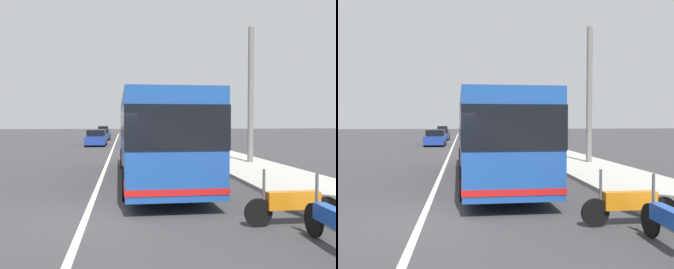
% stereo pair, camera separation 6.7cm
% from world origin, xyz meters
% --- Properties ---
extents(ground_plane, '(220.00, 220.00, 0.00)m').
position_xyz_m(ground_plane, '(0.00, 0.00, 0.00)').
color(ground_plane, '#38383A').
extents(sidewalk_curb, '(110.00, 3.60, 0.14)m').
position_xyz_m(sidewalk_curb, '(10.00, -7.09, 0.07)').
color(sidewalk_curb, '#B2ADA3').
rests_on(sidewalk_curb, ground).
extents(lane_divider_line, '(110.00, 0.16, 0.01)m').
position_xyz_m(lane_divider_line, '(10.00, 0.00, 0.00)').
color(lane_divider_line, silver).
rests_on(lane_divider_line, ground).
extents(coach_bus, '(11.76, 2.75, 3.17)m').
position_xyz_m(coach_bus, '(5.55, -2.12, 1.81)').
color(coach_bus, '#1E4C9E').
rests_on(coach_bus, ground).
extents(motorcycle_far_end, '(2.23, 0.27, 1.29)m').
position_xyz_m(motorcycle_far_end, '(-2.85, -4.64, 0.48)').
color(motorcycle_far_end, black).
rests_on(motorcycle_far_end, ground).
extents(motorcycle_nearest_curb, '(0.25, 2.21, 1.26)m').
position_xyz_m(motorcycle_nearest_curb, '(-1.26, -4.61, 0.48)').
color(motorcycle_nearest_curb, black).
rests_on(motorcycle_nearest_curb, ground).
extents(car_far_distant, '(4.34, 1.92, 1.52)m').
position_xyz_m(car_far_distant, '(26.89, 1.66, 0.72)').
color(car_far_distant, navy).
rests_on(car_far_distant, ground).
extents(car_ahead_same_lane, '(4.40, 1.93, 1.52)m').
position_xyz_m(car_ahead_same_lane, '(28.20, -2.58, 0.71)').
color(car_ahead_same_lane, gray).
rests_on(car_ahead_same_lane, ground).
extents(car_oncoming, '(4.10, 2.05, 1.36)m').
position_xyz_m(car_oncoming, '(37.48, 1.76, 0.65)').
color(car_oncoming, navy).
rests_on(car_oncoming, ground).
extents(car_side_street, '(4.54, 1.88, 1.53)m').
position_xyz_m(car_side_street, '(54.74, 2.51, 0.72)').
color(car_side_street, '#2D7238').
rests_on(car_side_street, ground).
extents(utility_pole, '(0.30, 0.30, 7.30)m').
position_xyz_m(utility_pole, '(10.13, -7.64, 3.65)').
color(utility_pole, slate).
rests_on(utility_pole, ground).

